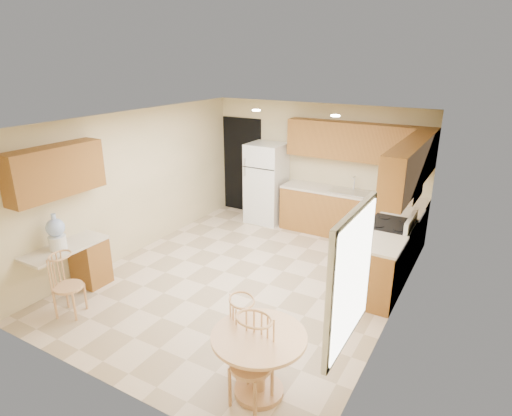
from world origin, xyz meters
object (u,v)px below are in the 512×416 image
Objects in this scene: stove at (389,250)px; chair_table_a at (242,332)px; water_crock at (56,233)px; dining_table at (259,356)px; refrigerator at (266,183)px; chair_desk at (62,282)px; chair_table_b at (246,360)px.

chair_table_a is (-0.83, -3.06, 0.08)m from stove.
water_crock is at bearing -136.32° from chair_table_a.
stove is 3.26m from dining_table.
water_crock is (-3.92, -2.98, 0.54)m from stove.
dining_table is at bearing 16.69° from chair_table_a.
refrigerator is 1.72× the size of dining_table.
chair_desk is (-0.60, -4.53, -0.30)m from refrigerator.
chair_desk is 1.66× the size of water_crock.
water_crock reaches higher than stove.
chair_table_b is at bearing -90.00° from dining_table.
chair_desk is (-2.95, 0.16, -0.06)m from chair_table_b.
dining_table is 2.95m from chair_desk.
stove is at bearing 80.75° from dining_table.
stove is 1.12× the size of chair_table_b.
chair_table_a is at bearing -105.14° from stove.
stove is 4.80m from chair_desk.
water_crock is at bearing -104.04° from refrigerator.
stove reaches higher than chair_table_a.
dining_table is (2.35, -4.44, -0.37)m from refrigerator.
stove is 1.24× the size of chair_desk.
refrigerator is at bearing 75.96° from water_crock.
refrigerator is 1.90× the size of chair_desk.
water_crock is at bearing 175.93° from dining_table.
stove is (2.88, -1.22, -0.37)m from refrigerator.
water_crock reaches higher than dining_table.
chair_table_b is 1.83× the size of water_crock.
stove reaches higher than dining_table.
refrigerator reaches higher than stove.
chair_table_a is 0.51m from chair_table_b.
water_crock is (-3.10, 0.08, 0.46)m from chair_table_a.
chair_table_b is (-0.52, -3.47, 0.12)m from stove.
refrigerator is 4.33m from water_crock.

